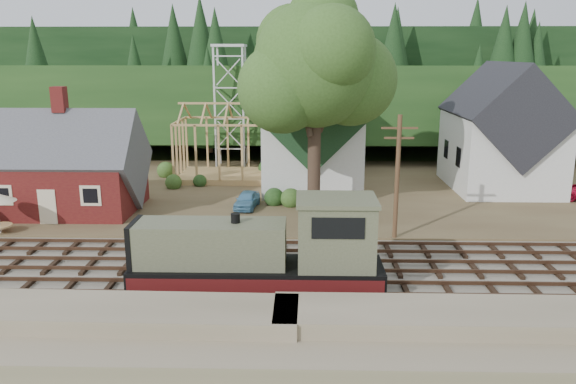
{
  "coord_description": "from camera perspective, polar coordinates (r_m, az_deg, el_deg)",
  "views": [
    {
      "loc": [
        1.09,
        -28.56,
        11.57
      ],
      "look_at": [
        0.27,
        6.0,
        3.0
      ],
      "focal_mm": 35.0,
      "sensor_mm": 36.0,
      "label": 1
    }
  ],
  "objects": [
    {
      "name": "railroad_bed",
      "position": [
        30.8,
        -0.78,
        -7.98
      ],
      "size": [
        64.0,
        11.0,
        0.16
      ],
      "primitive_type": "cube",
      "color": "#726B5B",
      "rests_on": "ground"
    },
    {
      "name": "lattice_tower",
      "position": [
        57.02,
        -5.92,
        12.31
      ],
      "size": [
        3.2,
        3.2,
        12.12
      ],
      "color": "silver",
      "rests_on": "village_flat"
    },
    {
      "name": "timber_frame",
      "position": [
        51.72,
        -6.56,
        4.59
      ],
      "size": [
        8.2,
        6.2,
        6.99
      ],
      "color": "tan",
      "rests_on": "village_flat"
    },
    {
      "name": "church",
      "position": [
        48.67,
        2.43,
        6.37
      ],
      "size": [
        8.4,
        15.17,
        13.0
      ],
      "color": "silver",
      "rests_on": "village_flat"
    },
    {
      "name": "car_blue",
      "position": [
        42.03,
        -4.19,
        -0.78
      ],
      "size": [
        1.95,
        3.84,
        1.25
      ],
      "primitive_type": "imported",
      "rotation": [
        0.0,
        0.0,
        -0.13
      ],
      "color": "#5897BD",
      "rests_on": "village_flat"
    },
    {
      "name": "hillside",
      "position": [
        71.51,
        0.47,
        4.61
      ],
      "size": [
        70.0,
        28.96,
        12.74
      ],
      "primitive_type": "cube",
      "rotation": [
        -0.17,
        0.0,
        0.0
      ],
      "color": "#1E3F19",
      "rests_on": "ground"
    },
    {
      "name": "ground",
      "position": [
        30.83,
        -0.78,
        -8.12
      ],
      "size": [
        140.0,
        140.0,
        0.0
      ],
      "primitive_type": "plane",
      "color": "#384C1E",
      "rests_on": "ground"
    },
    {
      "name": "embankment",
      "position": [
        23.18,
        -1.58,
        -16.02
      ],
      "size": [
        64.0,
        5.0,
        1.6
      ],
      "primitive_type": "cube",
      "color": "#7F7259",
      "rests_on": "ground"
    },
    {
      "name": "farmhouse",
      "position": [
        50.92,
        20.84,
        5.45
      ],
      "size": [
        8.4,
        10.8,
        10.6
      ],
      "color": "silver",
      "rests_on": "village_flat"
    },
    {
      "name": "ridge",
      "position": [
        87.33,
        0.63,
        6.31
      ],
      "size": [
        80.0,
        20.0,
        12.0
      ],
      "primitive_type": "cube",
      "color": "black",
      "rests_on": "ground"
    },
    {
      "name": "depot",
      "position": [
        43.89,
        -21.6,
        1.96
      ],
      "size": [
        10.8,
        7.41,
        9.0
      ],
      "color": "#521214",
      "rests_on": "village_flat"
    },
    {
      "name": "village_flat",
      "position": [
        47.95,
        0.01,
        0.15
      ],
      "size": [
        64.0,
        26.0,
        0.3
      ],
      "primitive_type": "cube",
      "color": "brown",
      "rests_on": "ground"
    },
    {
      "name": "telegraph_pole_near",
      "position": [
        35.05,
        11.04,
        1.6
      ],
      "size": [
        2.2,
        0.28,
        8.0
      ],
      "color": "#4C331E",
      "rests_on": "ground"
    },
    {
      "name": "car_green",
      "position": [
        46.09,
        -25.07,
        -0.75
      ],
      "size": [
        4.06,
        2.09,
        1.28
      ],
      "primitive_type": "imported",
      "rotation": [
        0.0,
        0.0,
        1.77
      ],
      "color": "#8EB079",
      "rests_on": "village_flat"
    },
    {
      "name": "big_tree",
      "position": [
        38.68,
        3.02,
        11.9
      ],
      "size": [
        10.9,
        8.4,
        14.7
      ],
      "color": "#38281E",
      "rests_on": "village_flat"
    },
    {
      "name": "locomotive",
      "position": [
        27.3,
        -2.21,
        -6.33
      ],
      "size": [
        12.0,
        3.0,
        4.8
      ],
      "color": "black",
      "rests_on": "railroad_bed"
    }
  ]
}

